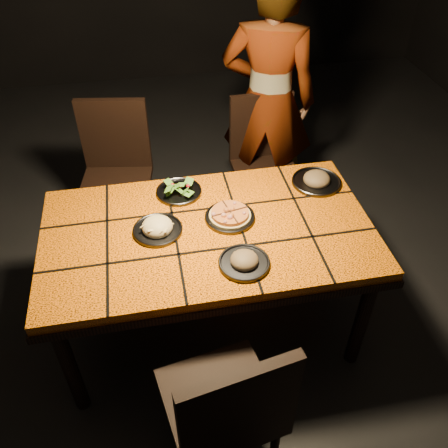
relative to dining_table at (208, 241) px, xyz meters
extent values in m
cube|color=black|center=(0.00, 0.00, -0.69)|extent=(6.00, 7.00, 0.04)
cube|color=orange|center=(0.00, 0.00, 0.05)|extent=(1.60, 0.90, 0.05)
cube|color=black|center=(0.00, 0.00, 0.01)|extent=(1.62, 0.92, 0.04)
cylinder|color=black|center=(-0.72, -0.37, -0.34)|extent=(0.07, 0.07, 0.66)
cylinder|color=black|center=(0.72, -0.37, -0.34)|extent=(0.07, 0.07, 0.66)
cylinder|color=black|center=(-0.72, 0.37, -0.34)|extent=(0.07, 0.07, 0.66)
cylinder|color=black|center=(0.72, 0.37, -0.34)|extent=(0.07, 0.07, 0.66)
cube|color=black|center=(-0.08, -0.73, -0.20)|extent=(0.51, 0.51, 0.04)
cube|color=black|center=(-0.04, -0.93, 0.06)|extent=(0.44, 0.12, 0.48)
cylinder|color=black|center=(0.07, -0.53, -0.45)|extent=(0.04, 0.04, 0.45)
cylinder|color=black|center=(-0.28, -0.59, -0.45)|extent=(0.04, 0.04, 0.45)
cube|color=black|center=(-0.47, 0.84, -0.20)|extent=(0.50, 0.50, 0.04)
cube|color=black|center=(-0.43, 1.03, 0.06)|extent=(0.44, 0.11, 0.48)
cylinder|color=black|center=(-0.67, 0.69, -0.45)|extent=(0.04, 0.04, 0.45)
cylinder|color=black|center=(-0.32, 0.64, -0.45)|extent=(0.04, 0.04, 0.45)
cylinder|color=black|center=(-0.61, 1.04, -0.45)|extent=(0.04, 0.04, 0.45)
cylinder|color=black|center=(-0.26, 0.98, -0.45)|extent=(0.04, 0.04, 0.45)
cube|color=black|center=(0.52, 0.82, -0.22)|extent=(0.43, 0.43, 0.04)
cube|color=black|center=(0.52, 1.01, 0.03)|extent=(0.42, 0.05, 0.46)
cylinder|color=black|center=(0.36, 0.65, -0.46)|extent=(0.04, 0.04, 0.43)
cylinder|color=black|center=(0.70, 0.66, -0.46)|extent=(0.04, 0.04, 0.43)
cylinder|color=black|center=(0.35, 0.99, -0.46)|extent=(0.04, 0.04, 0.43)
cylinder|color=black|center=(0.69, 1.00, -0.46)|extent=(0.04, 0.04, 0.43)
imported|color=brown|center=(0.57, 1.05, 0.18)|extent=(0.72, 0.60, 1.69)
cylinder|color=#3D3D42|center=(0.12, 0.05, 0.08)|extent=(0.25, 0.25, 0.01)
torus|color=#3D3D42|center=(0.12, 0.05, 0.09)|extent=(0.25, 0.25, 0.01)
cylinder|color=tan|center=(0.12, 0.05, 0.10)|extent=(0.25, 0.25, 0.01)
cylinder|color=#C47532|center=(0.12, 0.05, 0.11)|extent=(0.22, 0.22, 0.02)
cylinder|color=#3D3D42|center=(-0.24, 0.03, 0.08)|extent=(0.24, 0.24, 0.01)
torus|color=#3D3D42|center=(-0.24, 0.03, 0.09)|extent=(0.24, 0.24, 0.01)
ellipsoid|color=#C7B983|center=(-0.24, 0.03, 0.11)|extent=(0.14, 0.14, 0.08)
cylinder|color=#3D3D42|center=(-0.10, 0.31, 0.08)|extent=(0.24, 0.24, 0.01)
torus|color=#3D3D42|center=(-0.10, 0.31, 0.09)|extent=(0.24, 0.24, 0.01)
cylinder|color=#3D3D42|center=(0.12, -0.27, 0.08)|extent=(0.23, 0.23, 0.01)
torus|color=#3D3D42|center=(0.12, -0.27, 0.09)|extent=(0.23, 0.23, 0.01)
ellipsoid|color=brown|center=(0.12, -0.27, 0.11)|extent=(0.14, 0.14, 0.08)
cylinder|color=#3D3D42|center=(0.64, 0.26, 0.08)|extent=(0.27, 0.27, 0.01)
torus|color=#3D3D42|center=(0.64, 0.26, 0.09)|extent=(0.27, 0.27, 0.01)
ellipsoid|color=brown|center=(0.64, 0.26, 0.11)|extent=(0.16, 0.16, 0.09)
camera|label=1|loc=(-0.24, -1.70, 1.61)|focal=38.00mm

